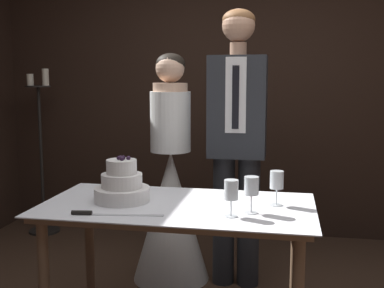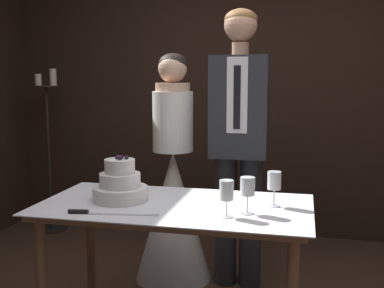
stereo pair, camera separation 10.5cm
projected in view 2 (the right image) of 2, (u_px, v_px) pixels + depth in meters
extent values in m
cube|color=black|center=(244.00, 75.00, 4.36)|extent=(4.64, 0.12, 2.92)
cylinder|color=#8E6B4C|center=(42.00, 288.00, 2.46)|extent=(0.06, 0.06, 0.73)
cylinder|color=#8E6B4C|center=(91.00, 249.00, 3.01)|extent=(0.06, 0.06, 0.73)
cylinder|color=#8E6B4C|center=(294.00, 267.00, 2.73)|extent=(0.06, 0.06, 0.73)
cube|color=#8E6B4C|center=(175.00, 208.00, 2.54)|extent=(1.37, 0.70, 0.03)
cube|color=white|center=(175.00, 205.00, 2.54)|extent=(1.43, 0.76, 0.01)
cylinder|color=white|center=(120.00, 194.00, 2.61)|extent=(0.30, 0.30, 0.08)
cylinder|color=white|center=(120.00, 180.00, 2.60)|extent=(0.22, 0.22, 0.07)
cylinder|color=white|center=(120.00, 166.00, 2.59)|extent=(0.16, 0.16, 0.08)
sphere|color=#2D1933|center=(126.00, 158.00, 2.58)|extent=(0.02, 0.02, 0.02)
sphere|color=#2D1933|center=(121.00, 157.00, 2.59)|extent=(0.02, 0.02, 0.02)
sphere|color=#2D1933|center=(119.00, 157.00, 2.59)|extent=(0.02, 0.02, 0.02)
sphere|color=#2D1933|center=(117.00, 158.00, 2.58)|extent=(0.02, 0.02, 0.02)
sphere|color=#2D1933|center=(120.00, 158.00, 2.55)|extent=(0.02, 0.02, 0.02)
cube|color=silver|center=(124.00, 214.00, 2.34)|extent=(0.35, 0.07, 0.00)
cylinder|color=black|center=(78.00, 211.00, 2.36)|extent=(0.10, 0.04, 0.02)
cylinder|color=silver|center=(247.00, 213.00, 2.36)|extent=(0.07, 0.07, 0.00)
cylinder|color=silver|center=(247.00, 204.00, 2.35)|extent=(0.01, 0.01, 0.09)
cylinder|color=silver|center=(248.00, 186.00, 2.34)|extent=(0.07, 0.07, 0.09)
cylinder|color=maroon|center=(247.00, 192.00, 2.35)|extent=(0.06, 0.06, 0.03)
cylinder|color=silver|center=(274.00, 206.00, 2.50)|extent=(0.07, 0.07, 0.00)
cylinder|color=silver|center=(274.00, 197.00, 2.49)|extent=(0.01, 0.01, 0.09)
cylinder|color=silver|center=(274.00, 180.00, 2.48)|extent=(0.07, 0.07, 0.09)
cylinder|color=maroon|center=(274.00, 186.00, 2.48)|extent=(0.06, 0.06, 0.04)
cylinder|color=silver|center=(226.00, 217.00, 2.31)|extent=(0.06, 0.06, 0.00)
cylinder|color=silver|center=(226.00, 208.00, 2.30)|extent=(0.01, 0.01, 0.08)
cylinder|color=silver|center=(227.00, 190.00, 2.29)|extent=(0.07, 0.07, 0.10)
cylinder|color=maroon|center=(226.00, 196.00, 2.29)|extent=(0.06, 0.06, 0.04)
cone|color=white|center=(173.00, 215.00, 3.41)|extent=(0.54, 0.54, 0.92)
cylinder|color=white|center=(173.00, 122.00, 3.32)|extent=(0.28, 0.28, 0.41)
cylinder|color=#DBAD8E|center=(173.00, 87.00, 3.28)|extent=(0.24, 0.24, 0.06)
sphere|color=#DBAD8E|center=(172.00, 68.00, 3.27)|extent=(0.20, 0.20, 0.20)
ellipsoid|color=black|center=(173.00, 64.00, 3.28)|extent=(0.20, 0.20, 0.15)
cylinder|color=#282B30|center=(226.00, 221.00, 3.33)|extent=(0.15, 0.15, 0.90)
cylinder|color=#282B30|center=(250.00, 222.00, 3.29)|extent=(0.15, 0.15, 0.90)
cube|color=#282B30|center=(240.00, 107.00, 3.20)|extent=(0.38, 0.24, 0.68)
cube|color=white|center=(237.00, 95.00, 3.07)|extent=(0.13, 0.01, 0.49)
cube|color=black|center=(237.00, 98.00, 3.06)|extent=(0.04, 0.01, 0.41)
cylinder|color=tan|center=(240.00, 49.00, 3.15)|extent=(0.11, 0.11, 0.08)
sphere|color=tan|center=(241.00, 25.00, 3.12)|extent=(0.22, 0.22, 0.22)
ellipsoid|color=brown|center=(241.00, 20.00, 3.13)|extent=(0.22, 0.22, 0.14)
cylinder|color=black|center=(52.00, 229.00, 4.55)|extent=(0.28, 0.28, 0.02)
cylinder|color=black|center=(49.00, 159.00, 4.45)|extent=(0.03, 0.03, 1.33)
cylinder|color=black|center=(46.00, 86.00, 4.36)|extent=(0.22, 0.22, 0.01)
cylinder|color=silver|center=(38.00, 80.00, 4.37)|extent=(0.06, 0.06, 0.11)
cylinder|color=silver|center=(53.00, 77.00, 4.33)|extent=(0.06, 0.06, 0.15)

